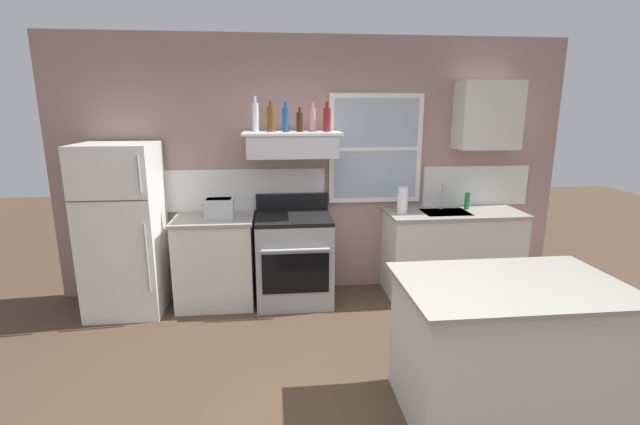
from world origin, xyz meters
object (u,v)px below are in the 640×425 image
object	(u,v)px
bottle_rose_pink	(312,119)
bottle_red_label_wine	(327,119)
bottle_brown_stout	(300,122)
paper_towel_roll	(403,200)
bottle_amber_wine	(271,119)
bottle_blue_liqueur	(286,119)
kitchen_island	(505,347)
toaster	(219,208)
dish_soap_bottle	(467,201)
stove_range	(294,258)
bottle_clear_tall	(255,117)
refrigerator	(124,229)

from	to	relation	value
bottle_rose_pink	bottle_red_label_wine	xyz separation A→B (m)	(0.14, -0.04, 0.00)
bottle_brown_stout	paper_towel_roll	xyz separation A→B (m)	(1.06, -0.03, -0.80)
bottle_amber_wine	bottle_blue_liqueur	world-z (taller)	bottle_amber_wine
bottle_brown_stout	kitchen_island	size ratio (longest dim) A/B	0.17
toaster	dish_soap_bottle	distance (m)	2.62
stove_range	paper_towel_roll	distance (m)	1.28
stove_range	bottle_clear_tall	size ratio (longest dim) A/B	3.19
bottle_blue_liqueur	kitchen_island	bearing A→B (deg)	-55.31
bottle_amber_wine	bottle_rose_pink	size ratio (longest dim) A/B	1.05
stove_range	bottle_brown_stout	size ratio (longest dim) A/B	4.65
bottle_blue_liqueur	bottle_amber_wine	bearing A→B (deg)	149.62
dish_soap_bottle	bottle_rose_pink	bearing A→B (deg)	-179.24
stove_range	bottle_brown_stout	bearing A→B (deg)	42.47
bottle_brown_stout	refrigerator	bearing A→B (deg)	-176.91
stove_range	bottle_blue_liqueur	xyz separation A→B (m)	(-0.06, 0.05, 1.40)
bottle_clear_tall	dish_soap_bottle	distance (m)	2.40
refrigerator	bottle_red_label_wine	size ratio (longest dim) A/B	5.72
bottle_blue_liqueur	bottle_brown_stout	xyz separation A→B (m)	(0.14, 0.02, -0.02)
refrigerator	kitchen_island	distance (m)	3.50
toaster	bottle_rose_pink	size ratio (longest dim) A/B	1.04
stove_range	bottle_red_label_wine	bearing A→B (deg)	12.61
bottle_brown_stout	bottle_red_label_wine	world-z (taller)	bottle_red_label_wine
stove_range	paper_towel_roll	size ratio (longest dim) A/B	4.04
bottle_red_label_wine	bottle_clear_tall	bearing A→B (deg)	177.37
refrigerator	bottle_brown_stout	bearing A→B (deg)	3.09
bottle_clear_tall	bottle_amber_wine	xyz separation A→B (m)	(0.15, 0.03, -0.02)
dish_soap_bottle	kitchen_island	distance (m)	2.18
bottle_brown_stout	bottle_red_label_wine	xyz separation A→B (m)	(0.27, 0.01, 0.02)
refrigerator	toaster	bearing A→B (deg)	3.67
refrigerator	toaster	world-z (taller)	refrigerator
paper_towel_roll	kitchen_island	distance (m)	2.02
refrigerator	kitchen_island	size ratio (longest dim) A/B	1.18
bottle_brown_stout	kitchen_island	bearing A→B (deg)	-58.34
kitchen_island	dish_soap_bottle	bearing A→B (deg)	73.71
bottle_rose_pink	dish_soap_bottle	size ratio (longest dim) A/B	1.59
bottle_blue_liqueur	paper_towel_roll	distance (m)	1.45
paper_towel_roll	bottle_blue_liqueur	bearing A→B (deg)	179.24
bottle_brown_stout	bottle_rose_pink	size ratio (longest dim) A/B	0.82
stove_range	bottle_brown_stout	world-z (taller)	bottle_brown_stout
bottle_red_label_wine	kitchen_island	world-z (taller)	bottle_red_label_wine
bottle_blue_liqueur	bottle_red_label_wine	size ratio (longest dim) A/B	1.00
bottle_blue_liqueur	stove_range	bearing A→B (deg)	-41.69
refrigerator	bottle_brown_stout	distance (m)	2.01
toaster	paper_towel_roll	world-z (taller)	paper_towel_roll
bottle_blue_liqueur	bottle_red_label_wine	bearing A→B (deg)	3.44
toaster	kitchen_island	distance (m)	2.85
bottle_red_label_wine	paper_towel_roll	xyz separation A→B (m)	(0.79, -0.04, -0.82)
refrigerator	bottle_amber_wine	xyz separation A→B (m)	(1.45, 0.16, 1.04)
bottle_red_label_wine	kitchen_island	bearing A→B (deg)	-64.50
bottle_amber_wine	kitchen_island	size ratio (longest dim) A/B	0.21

